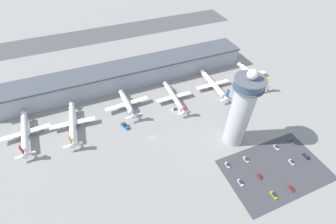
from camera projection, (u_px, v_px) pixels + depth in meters
ground_plane at (152, 138)px, 159.55m from camera, size 1000.00×1000.00×0.00m
terminal_building at (126, 75)px, 199.59m from camera, size 219.84×25.00×17.99m
runway_strip at (105, 34)px, 277.36m from camera, size 329.76×44.00×0.01m
control_tower at (241, 110)px, 139.20m from camera, size 17.94×17.94×58.15m
parking_lot_surface at (275, 170)px, 141.32m from camera, size 64.00×40.00×0.01m
airplane_gate_alpha at (25, 133)px, 157.02m from camera, size 33.26×44.13×13.80m
airplane_gate_bravo at (72, 123)px, 163.47m from camera, size 32.16×44.29×14.06m
airplane_gate_charlie at (127, 104)px, 178.55m from camera, size 35.63×33.52×14.16m
airplane_gate_delta at (174, 97)px, 185.23m from camera, size 30.57×41.08×12.50m
airplane_gate_echo at (213, 84)px, 197.44m from camera, size 31.76×44.37×13.83m
airplane_gate_foxtrot at (252, 75)px, 206.80m from camera, size 32.59×41.14×14.36m
service_truck_catering at (240, 101)px, 186.69m from camera, size 7.82×2.73×3.09m
service_truck_fuel at (125, 126)px, 166.53m from camera, size 5.30×8.04×2.87m
service_truck_baggage at (176, 110)px, 178.34m from camera, size 7.76×6.87×2.85m
car_black_suv at (291, 141)px, 157.10m from camera, size 2.00×4.43×1.36m
car_grey_coupe at (228, 165)px, 143.14m from camera, size 2.05×4.24×1.40m
car_blue_compact at (274, 195)px, 128.82m from camera, size 1.81×4.76×1.52m
car_yellow_taxi at (292, 162)px, 144.59m from camera, size 1.81×4.18×1.53m
car_maroon_suv at (277, 147)px, 153.03m from camera, size 1.84×4.36×1.51m
car_red_hatchback at (246, 159)px, 146.11m from camera, size 1.95×4.57×1.42m
car_white_wagon at (306, 156)px, 147.76m from camera, size 1.85×4.68×1.54m
car_green_van at (291, 188)px, 131.79m from camera, size 1.96×4.54×1.39m
car_navy_sedan at (259, 176)px, 137.42m from camera, size 1.89×4.43×1.58m
car_silver_sedan at (240, 183)px, 134.39m from camera, size 1.81×4.56×1.47m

